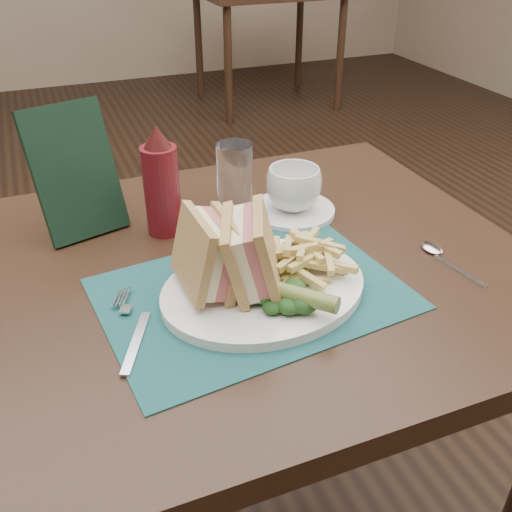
{
  "coord_description": "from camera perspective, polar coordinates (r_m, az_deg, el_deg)",
  "views": [
    {
      "loc": [
        -0.26,
        -1.2,
        1.23
      ],
      "look_at": [
        -0.0,
        -0.56,
        0.8
      ],
      "focal_mm": 40.0,
      "sensor_mm": 36.0,
      "label": 1
    }
  ],
  "objects": [
    {
      "name": "coffee_cup",
      "position": [
        1.01,
        3.78,
        6.76
      ],
      "size": [
        0.14,
        0.14,
        0.08
      ],
      "primitive_type": "imported",
      "rotation": [
        0.0,
        0.0,
        0.67
      ],
      "color": "white",
      "rests_on": "saucer"
    },
    {
      "name": "kale_garnish",
      "position": [
        0.76,
        3.22,
        -4.16
      ],
      "size": [
        0.11,
        0.08,
        0.03
      ],
      "primitive_type": null,
      "color": "#153413",
      "rests_on": "plate"
    },
    {
      "name": "fork",
      "position": [
        0.76,
        -12.39,
        -6.82
      ],
      "size": [
        0.1,
        0.17,
        0.01
      ],
      "primitive_type": null,
      "rotation": [
        0.0,
        0.0,
        -0.43
      ],
      "color": "silver",
      "rests_on": "placemat"
    },
    {
      "name": "wall_back",
      "position": [
        4.87,
        -18.63,
        15.85
      ],
      "size": [
        6.0,
        0.0,
        6.0
      ],
      "primitive_type": "plane",
      "rotation": [
        1.57,
        0.0,
        0.0
      ],
      "color": "tan",
      "rests_on": "ground"
    },
    {
      "name": "saucer",
      "position": [
        1.03,
        3.7,
        4.58
      ],
      "size": [
        0.2,
        0.2,
        0.01
      ],
      "primitive_type": "cylinder",
      "rotation": [
        0.0,
        0.0,
        -0.41
      ],
      "color": "white",
      "rests_on": "table_main"
    },
    {
      "name": "fries_pile",
      "position": [
        0.83,
        4.69,
        0.5
      ],
      "size": [
        0.18,
        0.2,
        0.06
      ],
      "primitive_type": null,
      "color": "tan",
      "rests_on": "plate"
    },
    {
      "name": "table_bg_right",
      "position": [
        4.11,
        1.12,
        20.07
      ],
      "size": [
        0.9,
        0.75,
        0.75
      ],
      "primitive_type": null,
      "color": "black",
      "rests_on": "ground"
    },
    {
      "name": "pickle_spear",
      "position": [
        0.75,
        3.89,
        -3.86
      ],
      "size": [
        0.1,
        0.11,
        0.03
      ],
      "primitive_type": "cylinder",
      "rotation": [
        1.54,
        0.0,
        0.72
      ],
      "color": "#586E29",
      "rests_on": "plate"
    },
    {
      "name": "spoon",
      "position": [
        0.93,
        18.79,
        -0.49
      ],
      "size": [
        0.06,
        0.15,
        0.01
      ],
      "primitive_type": null,
      "rotation": [
        0.0,
        0.0,
        0.18
      ],
      "color": "silver",
      "rests_on": "table_main"
    },
    {
      "name": "floor",
      "position": [
        1.74,
        -7.0,
        -13.19
      ],
      "size": [
        7.0,
        7.0,
        0.0
      ],
      "primitive_type": "plane",
      "color": "black",
      "rests_on": "ground"
    },
    {
      "name": "table_main",
      "position": [
        1.14,
        -1.17,
        -16.66
      ],
      "size": [
        0.9,
        0.75,
        0.75
      ],
      "primitive_type": null,
      "color": "black",
      "rests_on": "ground"
    },
    {
      "name": "ketchup_bottle",
      "position": [
        0.94,
        -9.48,
        7.44
      ],
      "size": [
        0.06,
        0.06,
        0.19
      ],
      "primitive_type": null,
      "rotation": [
        0.0,
        0.0,
        0.01
      ],
      "color": "#590F15",
      "rests_on": "table_main"
    },
    {
      "name": "check_presenter",
      "position": [
        0.97,
        -17.65,
        8.02
      ],
      "size": [
        0.15,
        0.11,
        0.21
      ],
      "primitive_type": "cube",
      "rotation": [
        -0.31,
        0.0,
        0.28
      ],
      "color": "black",
      "rests_on": "table_main"
    },
    {
      "name": "plate",
      "position": [
        0.81,
        0.78,
        -3.3
      ],
      "size": [
        0.33,
        0.28,
        0.01
      ],
      "primitive_type": null,
      "rotation": [
        0.0,
        0.0,
        0.13
      ],
      "color": "white",
      "rests_on": "placemat"
    },
    {
      "name": "drinking_glass",
      "position": [
        1.0,
        -2.14,
        7.63
      ],
      "size": [
        0.08,
        0.08,
        0.13
      ],
      "primitive_type": "cylinder",
      "rotation": [
        0.0,
        0.0,
        0.35
      ],
      "color": "white",
      "rests_on": "table_main"
    },
    {
      "name": "sandwich_half_b",
      "position": [
        0.77,
        -1.99,
        0.44
      ],
      "size": [
        0.12,
        0.14,
        0.12
      ],
      "primitive_type": null,
      "rotation": [
        0.0,
        -0.24,
        -0.37
      ],
      "color": "tan",
      "rests_on": "plate"
    },
    {
      "name": "sandwich_half_a",
      "position": [
        0.77,
        -6.32,
        -0.02
      ],
      "size": [
        0.08,
        0.12,
        0.11
      ],
      "primitive_type": null,
      "rotation": [
        0.0,
        0.24,
        0.04
      ],
      "color": "tan",
      "rests_on": "plate"
    },
    {
      "name": "placemat",
      "position": [
        0.82,
        -0.41,
        -3.77
      ],
      "size": [
        0.45,
        0.34,
        0.0
      ],
      "primitive_type": "cube",
      "rotation": [
        0.0,
        0.0,
        0.11
      ],
      "color": "#164848",
      "rests_on": "table_main"
    }
  ]
}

